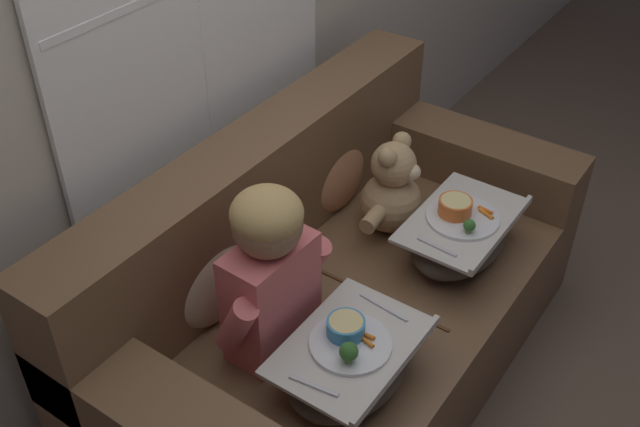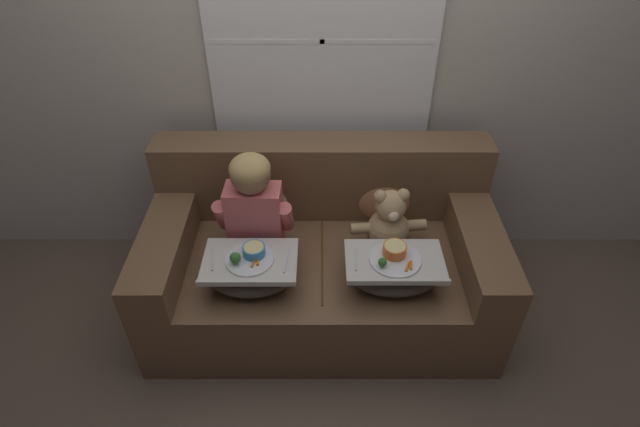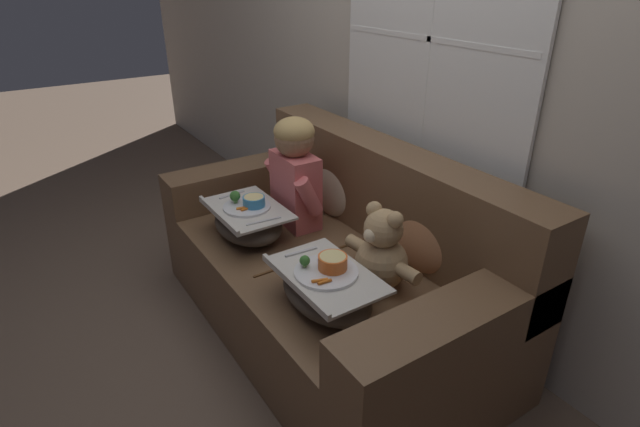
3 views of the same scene
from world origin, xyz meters
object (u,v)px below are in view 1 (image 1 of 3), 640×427
throw_pillow_behind_teddy (336,166)px  lap_tray_teddy (460,235)px  teddy_bear (393,192)px  child_figure (270,266)px  lap_tray_child (350,362)px  throw_pillow_behind_child (210,269)px  couch (333,301)px

throw_pillow_behind_teddy → lap_tray_teddy: bearing=-90.0°
teddy_bear → lap_tray_teddy: teddy_bear is taller
child_figure → teddy_bear: child_figure is taller
lap_tray_child → throw_pillow_behind_child: bearing=90.0°
couch → lap_tray_teddy: (0.35, -0.29, 0.20)m
couch → throw_pillow_behind_teddy: size_ratio=5.09×
lap_tray_child → teddy_bear: bearing=21.4°
throw_pillow_behind_teddy → lap_tray_child: bearing=-143.3°
throw_pillow_behind_child → throw_pillow_behind_teddy: 0.69m
throw_pillow_behind_teddy → lap_tray_child: (-0.69, -0.51, -0.09)m
child_figure → couch: bearing=2.3°
child_figure → throw_pillow_behind_teddy: bearing=19.2°
teddy_bear → lap_tray_teddy: size_ratio=0.85×
child_figure → teddy_bear: size_ratio=1.42×
throw_pillow_behind_child → child_figure: 0.28m
couch → child_figure: bearing=-177.7°
lap_tray_child → lap_tray_teddy: size_ratio=0.96×
couch → throw_pillow_behind_child: size_ratio=4.74×
child_figure → lap_tray_child: bearing=-90.0°
throw_pillow_behind_teddy → lap_tray_teddy: size_ratio=0.76×
throw_pillow_behind_child → child_figure: child_figure is taller
throw_pillow_behind_teddy → lap_tray_child: 0.87m
throw_pillow_behind_teddy → teddy_bear: teddy_bear is taller
couch → throw_pillow_behind_teddy: couch is taller
throw_pillow_behind_child → lap_tray_teddy: bearing=-36.7°
teddy_bear → throw_pillow_behind_child: bearing=160.5°
child_figure → lap_tray_child: (0.00, -0.27, -0.22)m
couch → lap_tray_teddy: bearing=-39.8°
throw_pillow_behind_child → throw_pillow_behind_teddy: throw_pillow_behind_child is taller
throw_pillow_behind_teddy → throw_pillow_behind_child: bearing=180.0°
teddy_bear → lap_tray_child: (-0.69, -0.27, -0.07)m
couch → throw_pillow_behind_child: (-0.35, 0.23, 0.29)m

